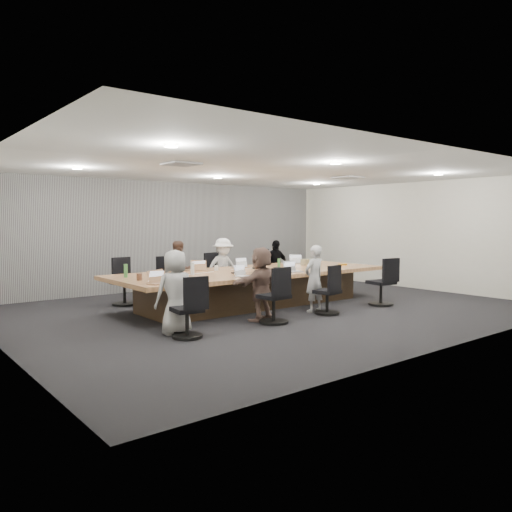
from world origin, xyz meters
TOP-DOWN VIEW (x-y plane):
  - floor at (0.00, 0.00)m, footprint 10.00×8.00m
  - ceiling at (0.00, 0.00)m, footprint 10.00×8.00m
  - wall_back at (0.00, 4.00)m, footprint 10.00×0.00m
  - wall_front at (0.00, -4.00)m, footprint 10.00×0.00m
  - wall_right at (5.00, 0.00)m, footprint 0.00×8.00m
  - curtain at (0.00, 3.92)m, footprint 9.80×0.04m
  - conference_table at (0.00, 0.50)m, footprint 6.00×2.20m
  - chair_0 at (-2.13, 2.20)m, footprint 0.62×0.62m
  - chair_1 at (-0.98, 2.20)m, footprint 0.63×0.63m
  - chair_2 at (0.17, 2.20)m, footprint 0.65×0.65m
  - chair_3 at (1.79, 2.20)m, footprint 0.66×0.66m
  - chair_4 at (-2.63, -1.20)m, footprint 0.55×0.55m
  - chair_5 at (-0.88, -1.20)m, footprint 0.57×0.57m
  - chair_6 at (0.46, -1.20)m, footprint 0.57×0.57m
  - chair_7 at (2.10, -1.20)m, footprint 0.63×0.63m
  - person_1 at (-0.98, 1.85)m, footprint 0.67×0.53m
  - laptop_1 at (-0.98, 1.30)m, footprint 0.38×0.30m
  - person_2 at (0.17, 1.85)m, footprint 0.95×0.63m
  - laptop_2 at (0.17, 1.30)m, footprint 0.30×0.21m
  - person_3 at (1.79, 1.85)m, footprint 0.80×0.44m
  - laptop_3 at (1.79, 1.30)m, footprint 0.39×0.30m
  - person_4 at (-2.63, -0.85)m, footprint 0.68×0.47m
  - laptop_4 at (-2.63, -0.30)m, footprint 0.37×0.29m
  - person_5 at (-0.88, -0.85)m, footprint 1.29×0.68m
  - laptop_5 at (-0.88, -0.30)m, footprint 0.34×0.27m
  - person_6 at (0.46, -0.85)m, footprint 0.50×0.35m
  - laptop_6 at (0.46, -0.30)m, footprint 0.32×0.24m
  - bottle_green_left at (-2.65, 0.94)m, footprint 0.07×0.07m
  - bottle_green_right at (0.70, 0.47)m, footprint 0.07×0.07m
  - bottle_clear at (-1.44, 0.57)m, footprint 0.09×0.09m
  - cup_white_far at (-0.61, 0.98)m, footprint 0.10×0.10m
  - cup_white_near at (1.39, 0.88)m, footprint 0.09×0.09m
  - mug_brown at (-2.65, 0.37)m, footprint 0.12×0.12m
  - mic_left at (-0.65, 0.25)m, footprint 0.14×0.10m
  - mic_right at (0.25, 0.71)m, footprint 0.17×0.15m
  - stapler at (0.45, 0.25)m, footprint 0.16×0.07m
  - canvas_bag at (1.84, 0.77)m, footprint 0.26×0.18m
  - snack_packet at (2.39, 0.13)m, footprint 0.21×0.18m

SIDE VIEW (x-z plane):
  - floor at x=0.00m, z-range 0.00..0.00m
  - chair_6 at x=0.46m, z-range 0.00..0.72m
  - chair_4 at x=-2.63m, z-range 0.00..0.73m
  - chair_1 at x=-0.98m, z-range 0.00..0.77m
  - chair_5 at x=-0.88m, z-range 0.00..0.79m
  - conference_table at x=0.00m, z-range 0.03..0.77m
  - chair_0 at x=-2.13m, z-range 0.00..0.81m
  - chair_7 at x=2.10m, z-range 0.00..0.81m
  - chair_2 at x=0.17m, z-range 0.00..0.82m
  - chair_3 at x=1.79m, z-range 0.00..0.87m
  - person_3 at x=1.79m, z-range 0.00..1.30m
  - person_6 at x=0.46m, z-range 0.00..1.31m
  - person_5 at x=-0.88m, z-range 0.00..1.32m
  - person_4 at x=-2.63m, z-range 0.00..1.34m
  - person_1 at x=-0.98m, z-range 0.00..1.34m
  - person_2 at x=0.17m, z-range 0.00..1.37m
  - laptop_1 at x=-0.98m, z-range 0.74..0.76m
  - laptop_2 at x=0.17m, z-range 0.74..0.76m
  - laptop_3 at x=1.79m, z-range 0.74..0.76m
  - laptop_4 at x=-2.63m, z-range 0.74..0.76m
  - laptop_5 at x=-0.88m, z-range 0.74..0.76m
  - laptop_6 at x=0.46m, z-range 0.74..0.76m
  - mic_left at x=-0.65m, z-range 0.74..0.77m
  - mic_right at x=0.25m, z-range 0.74..0.77m
  - snack_packet at x=2.39m, z-range 0.74..0.78m
  - stapler at x=0.45m, z-range 0.74..0.80m
  - cup_white_near at x=1.39m, z-range 0.74..0.84m
  - cup_white_far at x=-0.61m, z-range 0.74..0.84m
  - mug_brown at x=-2.65m, z-range 0.74..0.86m
  - canvas_bag at x=1.84m, z-range 0.74..0.87m
  - bottle_green_right at x=0.70m, z-range 0.74..0.96m
  - bottle_clear at x=-1.44m, z-range 0.74..0.98m
  - bottle_green_left at x=-2.65m, z-range 0.74..0.99m
  - wall_back at x=0.00m, z-range 0.00..2.80m
  - wall_front at x=0.00m, z-range 0.00..2.80m
  - wall_right at x=5.00m, z-range 0.00..2.80m
  - curtain at x=0.00m, z-range 0.00..2.80m
  - ceiling at x=0.00m, z-range 2.80..2.80m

